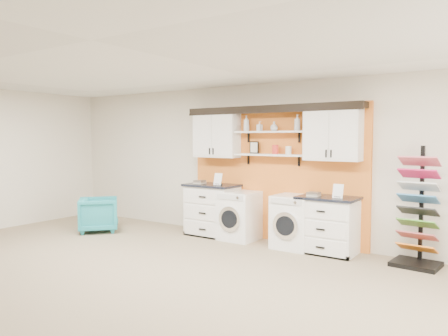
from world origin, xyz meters
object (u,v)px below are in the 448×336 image
Objects in this scene: sample_rack at (418,228)px; armchair at (99,214)px; dryer at (294,222)px; washer at (240,215)px; base_cabinet_right at (328,225)px; base_cabinet_left at (212,210)px.

armchair is (-5.61, -1.01, -0.21)m from sample_rack.
dryer is 1.89m from sample_rack.
sample_rack is at bearing 0.77° from washer.
base_cabinet_right is at bearing 0.34° from dryer.
washer is 2.96m from sample_rack.
washer reaches higher than armchair.
base_cabinet_left reaches higher than armchair.
base_cabinet_left reaches higher than washer.
base_cabinet_left is at bearing 179.89° from dryer.
base_cabinet_right reaches higher than armchair.
base_cabinet_left is at bearing 179.68° from washer.
dryer is 1.20× the size of armchair.
sample_rack is 5.70m from armchair.
sample_rack is (1.31, 0.04, 0.09)m from base_cabinet_right.
sample_rack is at bearing 0.58° from base_cabinet_left.
sample_rack is (2.96, 0.04, 0.11)m from washer.
base_cabinet_left is 1.12× the size of dryer.
dryer is at bearing -0.11° from base_cabinet_left.
sample_rack is (1.89, 0.04, 0.10)m from dryer.
base_cabinet_left is at bearing -180.00° from base_cabinet_right.
base_cabinet_left is at bearing -112.60° from armchair.
base_cabinet_left reaches higher than dryer.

